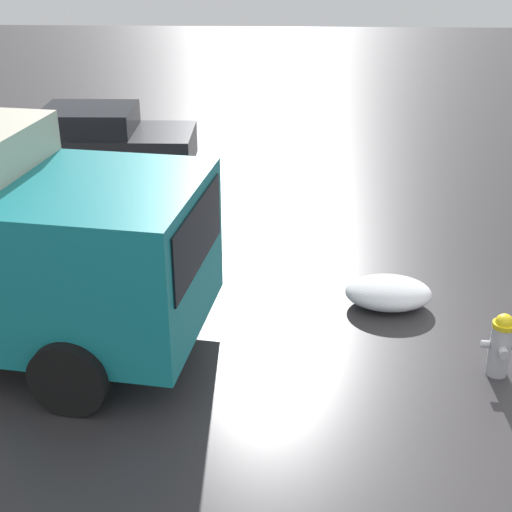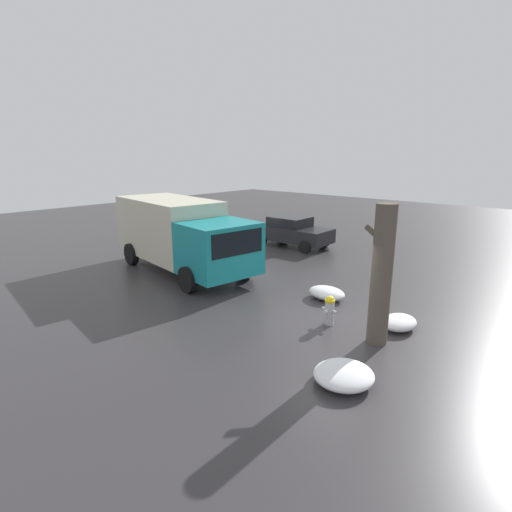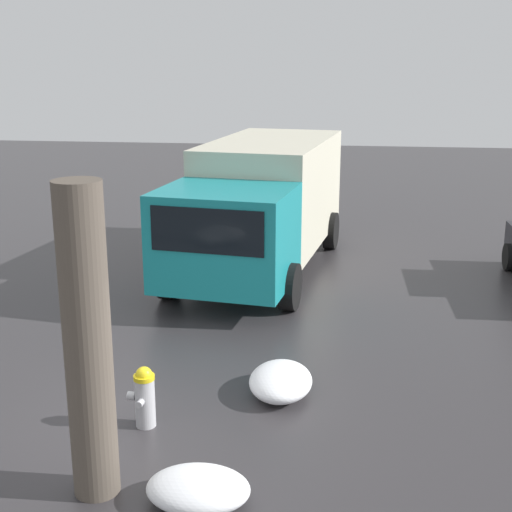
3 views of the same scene
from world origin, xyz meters
The scene contains 6 objects.
ground_plane centered at (0.00, 0.00, 0.00)m, with size 60.00×60.00×0.00m, color #333033.
fire_hydrant centered at (0.00, 0.00, 0.42)m, with size 0.46×0.37×0.82m.
tree_trunk centered at (-1.44, 0.14, 1.74)m, with size 0.76×0.50×3.45m.
delivery_truck centered at (7.20, -0.64, 1.52)m, with size 7.22×3.45×2.77m.
snow_pile_curbside centered at (-1.54, -1.01, 0.17)m, with size 0.85×1.12×0.34m.
snow_pile_by_tree centered at (1.11, -1.64, 0.20)m, with size 1.22×0.89×0.40m.
Camera 3 is at (-8.02, -2.45, 4.62)m, focal length 50.00 mm.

